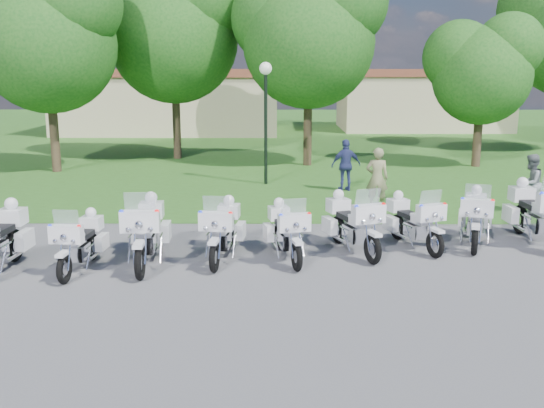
{
  "coord_description": "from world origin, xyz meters",
  "views": [
    {
      "loc": [
        0.99,
        -12.7,
        4.03
      ],
      "look_at": [
        0.88,
        1.2,
        0.95
      ],
      "focal_mm": 40.0,
      "sensor_mm": 36.0,
      "label": 1
    }
  ],
  "objects_px": {
    "motorcycle_3": "(223,230)",
    "motorcycle_8": "(536,212)",
    "lamp_post": "(266,93)",
    "motorcycle_6": "(413,221)",
    "motorcycle_5": "(352,223)",
    "bystander_c": "(346,165)",
    "bystander_a": "(377,178)",
    "motorcycle_4": "(286,231)",
    "motorcycle_2": "(147,231)",
    "motorcycle_7": "(475,217)",
    "bystander_b": "(530,184)",
    "motorcycle_1": "(81,241)"
  },
  "relations": [
    {
      "from": "lamp_post",
      "to": "bystander_b",
      "type": "xyz_separation_m",
      "value": [
        7.68,
        -4.39,
        -2.4
      ]
    },
    {
      "from": "bystander_a",
      "to": "bystander_c",
      "type": "relative_size",
      "value": 1.03
    },
    {
      "from": "motorcycle_5",
      "to": "bystander_b",
      "type": "height_order",
      "value": "bystander_b"
    },
    {
      "from": "motorcycle_1",
      "to": "motorcycle_2",
      "type": "bearing_deg",
      "value": -158.43
    },
    {
      "from": "motorcycle_4",
      "to": "bystander_c",
      "type": "relative_size",
      "value": 1.23
    },
    {
      "from": "motorcycle_8",
      "to": "lamp_post",
      "type": "distance_m",
      "value": 10.27
    },
    {
      "from": "lamp_post",
      "to": "bystander_c",
      "type": "distance_m",
      "value": 3.82
    },
    {
      "from": "motorcycle_6",
      "to": "motorcycle_8",
      "type": "bearing_deg",
      "value": 168.12
    },
    {
      "from": "motorcycle_2",
      "to": "bystander_c",
      "type": "bearing_deg",
      "value": -126.25
    },
    {
      "from": "motorcycle_7",
      "to": "bystander_c",
      "type": "distance_m",
      "value": 6.83
    },
    {
      "from": "lamp_post",
      "to": "motorcycle_6",
      "type": "bearing_deg",
      "value": -65.85
    },
    {
      "from": "motorcycle_4",
      "to": "bystander_b",
      "type": "bearing_deg",
      "value": -161.01
    },
    {
      "from": "motorcycle_3",
      "to": "lamp_post",
      "type": "distance_m",
      "value": 9.24
    },
    {
      "from": "lamp_post",
      "to": "bystander_b",
      "type": "relative_size",
      "value": 2.55
    },
    {
      "from": "motorcycle_8",
      "to": "lamp_post",
      "type": "height_order",
      "value": "lamp_post"
    },
    {
      "from": "motorcycle_6",
      "to": "bystander_c",
      "type": "bearing_deg",
      "value": -102.91
    },
    {
      "from": "motorcycle_3",
      "to": "motorcycle_6",
      "type": "distance_m",
      "value": 4.41
    },
    {
      "from": "motorcycle_7",
      "to": "bystander_b",
      "type": "height_order",
      "value": "bystander_b"
    },
    {
      "from": "motorcycle_1",
      "to": "motorcycle_6",
      "type": "relative_size",
      "value": 1.0
    },
    {
      "from": "motorcycle_1",
      "to": "motorcycle_3",
      "type": "bearing_deg",
      "value": -161.22
    },
    {
      "from": "motorcycle_2",
      "to": "bystander_c",
      "type": "relative_size",
      "value": 1.44
    },
    {
      "from": "motorcycle_1",
      "to": "bystander_a",
      "type": "relative_size",
      "value": 1.16
    },
    {
      "from": "motorcycle_2",
      "to": "motorcycle_6",
      "type": "distance_m",
      "value": 6.04
    },
    {
      "from": "motorcycle_4",
      "to": "motorcycle_5",
      "type": "xyz_separation_m",
      "value": [
        1.5,
        0.51,
        0.05
      ]
    },
    {
      "from": "motorcycle_8",
      "to": "bystander_c",
      "type": "distance_m",
      "value": 7.33
    },
    {
      "from": "motorcycle_1",
      "to": "bystander_a",
      "type": "distance_m",
      "value": 9.01
    },
    {
      "from": "motorcycle_6",
      "to": "bystander_c",
      "type": "distance_m",
      "value": 6.74
    },
    {
      "from": "motorcycle_1",
      "to": "bystander_b",
      "type": "distance_m",
      "value": 12.46
    },
    {
      "from": "motorcycle_8",
      "to": "bystander_b",
      "type": "height_order",
      "value": "motorcycle_8"
    },
    {
      "from": "motorcycle_8",
      "to": "motorcycle_5",
      "type": "bearing_deg",
      "value": 7.27
    },
    {
      "from": "motorcycle_4",
      "to": "motorcycle_8",
      "type": "xyz_separation_m",
      "value": [
        5.96,
        1.31,
        0.11
      ]
    },
    {
      "from": "motorcycle_2",
      "to": "motorcycle_5",
      "type": "bearing_deg",
      "value": -172.3
    },
    {
      "from": "motorcycle_3",
      "to": "bystander_c",
      "type": "relative_size",
      "value": 1.31
    },
    {
      "from": "motorcycle_2",
      "to": "bystander_b",
      "type": "height_order",
      "value": "motorcycle_2"
    },
    {
      "from": "motorcycle_4",
      "to": "lamp_post",
      "type": "bearing_deg",
      "value": -99.1
    },
    {
      "from": "motorcycle_5",
      "to": "lamp_post",
      "type": "height_order",
      "value": "lamp_post"
    },
    {
      "from": "motorcycle_5",
      "to": "motorcycle_8",
      "type": "bearing_deg",
      "value": 170.55
    },
    {
      "from": "motorcycle_4",
      "to": "lamp_post",
      "type": "height_order",
      "value": "lamp_post"
    },
    {
      "from": "motorcycle_7",
      "to": "motorcycle_8",
      "type": "height_order",
      "value": "motorcycle_8"
    },
    {
      "from": "motorcycle_8",
      "to": "motorcycle_3",
      "type": "bearing_deg",
      "value": 7.4
    },
    {
      "from": "bystander_b",
      "to": "motorcycle_1",
      "type": "bearing_deg",
      "value": -20.94
    },
    {
      "from": "motorcycle_3",
      "to": "motorcycle_7",
      "type": "distance_m",
      "value": 5.97
    },
    {
      "from": "lamp_post",
      "to": "motorcycle_8",
      "type": "bearing_deg",
      "value": -48.85
    },
    {
      "from": "motorcycle_3",
      "to": "motorcycle_8",
      "type": "relative_size",
      "value": 0.88
    },
    {
      "from": "motorcycle_2",
      "to": "bystander_a",
      "type": "bearing_deg",
      "value": -140.93
    },
    {
      "from": "motorcycle_2",
      "to": "motorcycle_6",
      "type": "height_order",
      "value": "motorcycle_2"
    },
    {
      "from": "motorcycle_6",
      "to": "motorcycle_5",
      "type": "bearing_deg",
      "value": -5.02
    },
    {
      "from": "motorcycle_4",
      "to": "motorcycle_5",
      "type": "distance_m",
      "value": 1.58
    },
    {
      "from": "lamp_post",
      "to": "motorcycle_3",
      "type": "bearing_deg",
      "value": -94.96
    },
    {
      "from": "motorcycle_1",
      "to": "motorcycle_2",
      "type": "xyz_separation_m",
      "value": [
        1.28,
        0.41,
        0.12
      ]
    }
  ]
}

